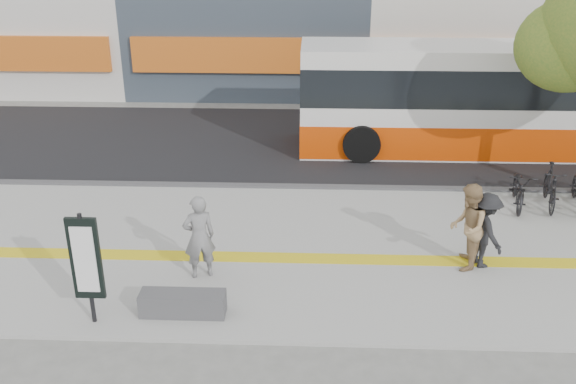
{
  "coord_description": "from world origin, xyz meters",
  "views": [
    {
      "loc": [
        -0.24,
        -10.99,
        6.85
      ],
      "look_at": [
        -0.75,
        2.0,
        1.23
      ],
      "focal_mm": 38.89,
      "sensor_mm": 36.0,
      "label": 1
    }
  ],
  "objects_px": {
    "bench": "(183,303)",
    "seated_woman": "(199,237)",
    "signboard": "(86,260)",
    "pedestrian_dark": "(485,230)",
    "bus": "(500,102)",
    "pedestrian_tan": "(468,227)"
  },
  "relations": [
    {
      "from": "bus",
      "to": "pedestrian_dark",
      "type": "relative_size",
      "value": 7.58
    },
    {
      "from": "bench",
      "to": "pedestrian_dark",
      "type": "height_order",
      "value": "pedestrian_dark"
    },
    {
      "from": "bench",
      "to": "signboard",
      "type": "height_order",
      "value": "signboard"
    },
    {
      "from": "signboard",
      "to": "pedestrian_dark",
      "type": "bearing_deg",
      "value": 17.29
    },
    {
      "from": "bench",
      "to": "seated_woman",
      "type": "height_order",
      "value": "seated_woman"
    },
    {
      "from": "seated_woman",
      "to": "pedestrian_dark",
      "type": "xyz_separation_m",
      "value": [
        5.94,
        0.67,
        -0.07
      ]
    },
    {
      "from": "bench",
      "to": "bus",
      "type": "bearing_deg",
      "value": 49.42
    },
    {
      "from": "bench",
      "to": "pedestrian_dark",
      "type": "xyz_separation_m",
      "value": [
        6.04,
        2.07,
        0.61
      ]
    },
    {
      "from": "pedestrian_dark",
      "to": "bench",
      "type": "bearing_deg",
      "value": 88.85
    },
    {
      "from": "seated_woman",
      "to": "bus",
      "type": "bearing_deg",
      "value": -156.41
    },
    {
      "from": "pedestrian_dark",
      "to": "seated_woman",
      "type": "bearing_deg",
      "value": 76.39
    },
    {
      "from": "bus",
      "to": "seated_woman",
      "type": "xyz_separation_m",
      "value": [
        -8.2,
        -8.3,
        -0.66
      ]
    },
    {
      "from": "bench",
      "to": "signboard",
      "type": "bearing_deg",
      "value": -169.19
    },
    {
      "from": "pedestrian_dark",
      "to": "bus",
      "type": "bearing_deg",
      "value": -36.63
    },
    {
      "from": "signboard",
      "to": "bus",
      "type": "distance_m",
      "value": 14.08
    },
    {
      "from": "signboard",
      "to": "pedestrian_dark",
      "type": "distance_m",
      "value": 8.02
    },
    {
      "from": "bench",
      "to": "pedestrian_tan",
      "type": "bearing_deg",
      "value": 19.37
    },
    {
      "from": "bus",
      "to": "pedestrian_dark",
      "type": "bearing_deg",
      "value": -106.54
    },
    {
      "from": "seated_woman",
      "to": "pedestrian_tan",
      "type": "relative_size",
      "value": 0.96
    },
    {
      "from": "bench",
      "to": "bus",
      "type": "distance_m",
      "value": 12.84
    },
    {
      "from": "signboard",
      "to": "seated_woman",
      "type": "height_order",
      "value": "signboard"
    },
    {
      "from": "signboard",
      "to": "bus",
      "type": "relative_size",
      "value": 0.17
    }
  ]
}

